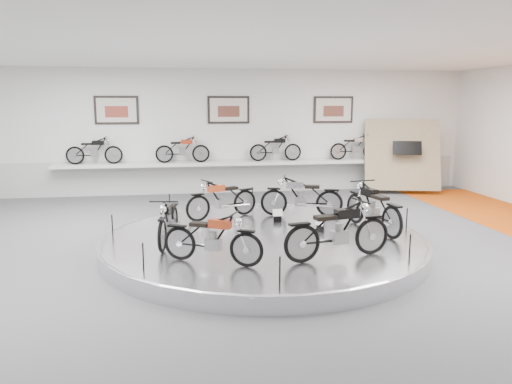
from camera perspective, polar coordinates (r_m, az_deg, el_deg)
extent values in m
plane|color=#4C4C4E|center=(9.82, 1.20, -7.16)|extent=(16.00, 16.00, 0.00)
plane|color=white|center=(9.43, 1.29, 16.71)|extent=(16.00, 16.00, 0.00)
plane|color=silver|center=(16.33, -3.14, 6.90)|extent=(16.00, 0.00, 16.00)
plane|color=silver|center=(2.92, 26.68, -9.33)|extent=(16.00, 0.00, 16.00)
cube|color=#BCBCBA|center=(16.46, -3.09, 1.85)|extent=(15.68, 0.04, 1.10)
cylinder|color=silver|center=(10.06, 0.90, -5.85)|extent=(6.40, 6.40, 0.30)
torus|color=#B2B2BA|center=(10.02, 0.90, -5.19)|extent=(6.40, 6.40, 0.10)
cube|color=silver|center=(16.12, -3.00, 3.29)|extent=(11.00, 0.55, 0.10)
cube|color=beige|center=(16.29, -15.65, 9.00)|extent=(1.35, 0.06, 0.88)
cube|color=beige|center=(16.27, -3.15, 9.36)|extent=(1.35, 0.06, 0.88)
cube|color=beige|center=(16.99, 8.83, 9.29)|extent=(1.35, 0.06, 0.88)
cube|color=#9C8561|center=(17.04, 16.35, 4.11)|extent=(2.56, 1.52, 2.30)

